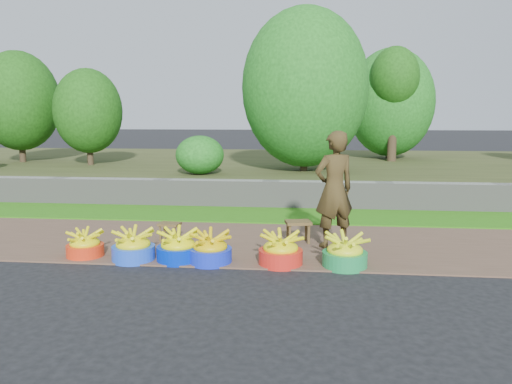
# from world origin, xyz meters

# --- Properties ---
(ground_plane) EXTENTS (120.00, 120.00, 0.00)m
(ground_plane) POSITION_xyz_m (0.00, 0.00, 0.00)
(ground_plane) COLOR black
(ground_plane) RESTS_ON ground
(dirt_shoulder) EXTENTS (80.00, 2.50, 0.02)m
(dirt_shoulder) POSITION_xyz_m (0.00, 1.25, 0.01)
(dirt_shoulder) COLOR brown
(dirt_shoulder) RESTS_ON ground
(grass_verge) EXTENTS (80.00, 1.50, 0.04)m
(grass_verge) POSITION_xyz_m (0.00, 3.25, 0.02)
(grass_verge) COLOR #2C7812
(grass_verge) RESTS_ON ground
(retaining_wall) EXTENTS (80.00, 0.35, 0.55)m
(retaining_wall) POSITION_xyz_m (0.00, 4.10, 0.28)
(retaining_wall) COLOR gray
(retaining_wall) RESTS_ON ground
(earth_bank) EXTENTS (80.00, 10.00, 0.50)m
(earth_bank) POSITION_xyz_m (0.00, 9.00, 0.25)
(earth_bank) COLOR #3C431E
(earth_bank) RESTS_ON ground
(vegetation) EXTENTS (35.17, 8.03, 4.54)m
(vegetation) POSITION_xyz_m (3.20, 7.32, 2.48)
(vegetation) COLOR #382B1C
(vegetation) RESTS_ON earth_bank
(basin_a) EXTENTS (0.48, 0.48, 0.36)m
(basin_a) POSITION_xyz_m (-2.14, 0.30, 0.16)
(basin_a) COLOR red
(basin_a) RESTS_ON ground
(basin_b) EXTENTS (0.55, 0.55, 0.41)m
(basin_b) POSITION_xyz_m (-1.46, 0.22, 0.18)
(basin_b) COLOR blue
(basin_b) RESTS_ON ground
(basin_c) EXTENTS (0.55, 0.55, 0.41)m
(basin_c) POSITION_xyz_m (-0.88, 0.26, 0.18)
(basin_c) COLOR #0024BB
(basin_c) RESTS_ON ground
(basin_d) EXTENTS (0.54, 0.54, 0.40)m
(basin_d) POSITION_xyz_m (-0.46, 0.22, 0.18)
(basin_d) COLOR #132AD0
(basin_d) RESTS_ON ground
(basin_e) EXTENTS (0.55, 0.55, 0.41)m
(basin_e) POSITION_xyz_m (0.42, 0.24, 0.18)
(basin_e) COLOR red
(basin_e) RESTS_ON ground
(basin_f) EXTENTS (0.55, 0.55, 0.41)m
(basin_f) POSITION_xyz_m (1.21, 0.22, 0.18)
(basin_f) COLOR #198543
(basin_f) RESTS_ON ground
(stool_left) EXTENTS (0.33, 0.27, 0.27)m
(stool_left) POSITION_xyz_m (-1.26, 1.20, 0.23)
(stool_left) COLOR brown
(stool_left) RESTS_ON dirt_shoulder
(stool_right) EXTENTS (0.41, 0.34, 0.32)m
(stool_right) POSITION_xyz_m (0.61, 1.30, 0.27)
(stool_right) COLOR brown
(stool_right) RESTS_ON dirt_shoulder
(vendor_woman) EXTENTS (0.70, 0.61, 1.62)m
(vendor_woman) POSITION_xyz_m (1.11, 1.13, 0.83)
(vendor_woman) COLOR black
(vendor_woman) RESTS_ON dirt_shoulder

